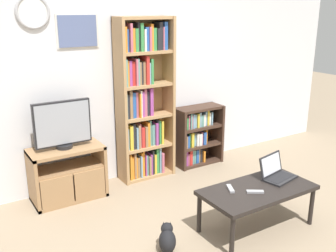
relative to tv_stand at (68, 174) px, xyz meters
The scene contains 11 objects.
ground_plane 1.99m from the tv_stand, 60.10° to the right, with size 18.00×18.00×0.00m, color gray.
wall_back 1.42m from the tv_stand, 15.91° to the left, with size 6.75×0.09×2.60m.
tv_stand is the anchor object (origin of this frame).
television 0.57m from the tv_stand, 116.20° to the left, with size 0.63×0.18×0.53m.
bookshelf_tall 1.23m from the tv_stand, ahead, with size 0.70×0.29×2.00m.
bookshelf_short 1.83m from the tv_stand, ahead, with size 0.67×0.30×0.81m.
coffee_table 2.09m from the tv_stand, 49.34° to the right, with size 1.12×0.57×0.43m.
laptop 2.27m from the tv_stand, 41.80° to the right, with size 0.40×0.32×0.23m.
remote_near_laptop 2.08m from the tv_stand, 52.33° to the right, with size 0.16×0.13×0.02m.
remote_far_from_laptop 1.85m from the tv_stand, 52.83° to the right, with size 0.11×0.16×0.02m.
cat 1.53m from the tv_stand, 74.09° to the right, with size 0.24×0.48×0.26m.
Camera 1 is at (-2.17, -2.35, 2.11)m, focal length 42.00 mm.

